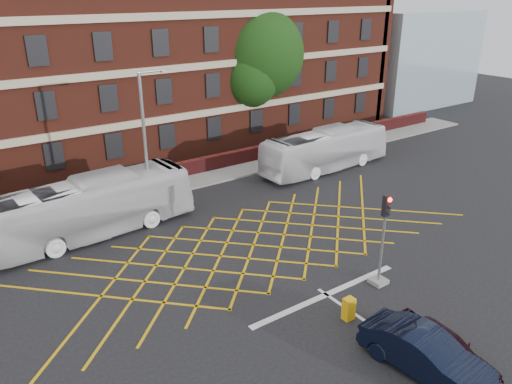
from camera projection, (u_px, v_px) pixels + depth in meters
ground at (277, 261)px, 24.18m from camera, size 120.00×120.00×0.00m
victorian_building at (106, 51)px, 37.96m from camera, size 51.00×12.17×20.40m
boundary_wall at (161, 174)px, 33.80m from camera, size 56.00×0.50×1.10m
far_pavement at (168, 186)px, 33.23m from camera, size 60.00×3.00×0.12m
glass_block at (404, 57)px, 56.26m from camera, size 14.00×10.00×10.00m
box_junction_hatching at (254, 245)px, 25.69m from camera, size 8.22×8.22×0.02m
stop_line at (326, 295)px, 21.53m from camera, size 8.00×0.30×0.02m
bus_left at (87, 208)px, 26.08m from camera, size 11.55×3.43×3.17m
bus_right at (325, 150)px, 35.84m from camera, size 10.65×2.85×2.94m
car_navy at (425, 353)px, 16.98m from camera, size 2.16×4.77×1.52m
car_maroon at (441, 349)px, 17.26m from camera, size 1.90×4.25×1.42m
deciduous_tree at (258, 60)px, 40.86m from camera, size 7.63×7.41×10.99m
traffic_light_near at (382, 248)px, 21.73m from camera, size 0.70×0.70×4.27m
street_lamp at (149, 171)px, 27.84m from camera, size 2.25×1.00×8.28m
utility_cabinet at (349, 309)px, 19.80m from camera, size 0.44×0.36×0.95m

